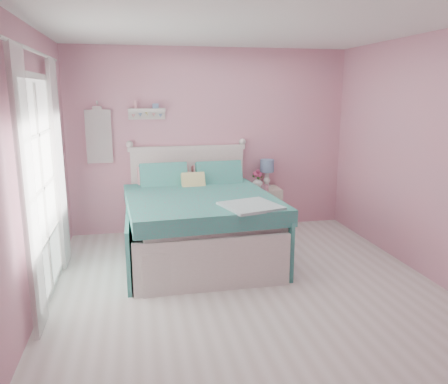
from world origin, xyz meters
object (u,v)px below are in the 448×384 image
object	(u,v)px
nightstand	(264,208)
vase	(257,182)
table_lamp	(267,168)
bed	(198,222)
teacup	(265,188)

from	to	relation	value
nightstand	vase	bearing A→B (deg)	158.98
table_lamp	vase	xyz separation A→B (m)	(-0.16, -0.05, -0.20)
bed	nightstand	xyz separation A→B (m)	(1.10, 0.84, -0.10)
table_lamp	nightstand	bearing A→B (deg)	-122.08
teacup	table_lamp	bearing A→B (deg)	67.97
nightstand	vase	distance (m)	0.41
nightstand	table_lamp	world-z (taller)	table_lamp
bed	vase	bearing A→B (deg)	37.65
bed	nightstand	distance (m)	1.39
bed	vase	world-z (taller)	bed
bed	table_lamp	size ratio (longest dim) A/B	5.44
nightstand	vase	xyz separation A→B (m)	(-0.10, 0.04, 0.39)
nightstand	table_lamp	bearing A→B (deg)	57.92
nightstand	vase	size ratio (longest dim) A/B	3.70
bed	teacup	size ratio (longest dim) A/B	20.63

